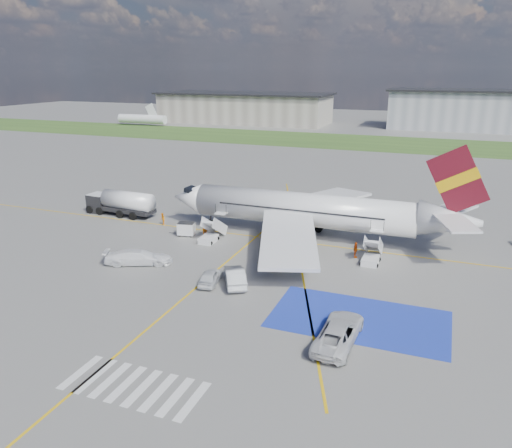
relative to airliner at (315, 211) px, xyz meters
The scene contains 21 objects.
ground 14.48m from the airliner, 96.14° to the right, with size 400.00×400.00×0.00m, color #60605E.
grass_strip 81.08m from the airliner, 91.06° to the left, with size 400.00×30.00×0.01m, color #2D4C1E.
taxiway_line_main 4.21m from the airliner, 126.97° to the right, with size 120.00×0.20×0.01m, color gold.
taxiway_line_cross 25.10m from the airliner, 105.17° to the right, with size 0.20×60.00×0.01m, color gold.
taxiway_line_diag 4.21m from the airliner, 126.97° to the right, with size 0.20×60.00×0.01m, color gold.
staging_box 20.19m from the airliner, 64.74° to the right, with size 14.00×8.00×0.01m, color #1B31A5.
crosswalk 32.35m from the airliner, 95.90° to the right, with size 9.00×4.00×0.01m.
terminal_west 129.04m from the airliner, 115.97° to the left, with size 60.00×22.00×10.00m, color gray.
terminal_centre 122.43m from the airliner, 81.31° to the left, with size 48.00×18.00×12.00m, color gray.
airliner is the anchor object (origin of this frame).
airstairs_fwd 12.52m from the airliner, 154.30° to the right, with size 1.90×5.20×3.60m.
airstairs_aft 9.59m from the airliner, 35.25° to the right, with size 1.90×5.20×3.60m.
fuel_tanker 27.06m from the airliner, behind, with size 10.15×3.41×3.41m.
gpu_cart 15.45m from the airliner, 162.34° to the right, with size 2.17×1.61×1.64m.
car_silver_a 17.28m from the airliner, 109.60° to the right, with size 1.60×3.99×1.36m, color silver.
car_silver_b 16.05m from the airliner, 102.70° to the right, with size 1.75×5.01×1.65m, color #AEB1B5.
van_white_a 23.42m from the airliner, 70.79° to the right, with size 2.59×5.62×2.11m, color silver.
van_white_b 20.70m from the airliner, 135.60° to the right, with size 2.10×5.16×2.02m, color white.
crew_fwd 13.25m from the airliner, 163.27° to the right, with size 0.62×0.41×1.70m, color orange.
crew_nose 19.69m from the airliner, behind, with size 0.76×0.60×1.57m, color orange.
crew_aft 7.74m from the airliner, 38.55° to the right, with size 1.01×0.42×1.73m, color #F7610D.
Camera 1 is at (15.17, -40.48, 19.37)m, focal length 35.00 mm.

